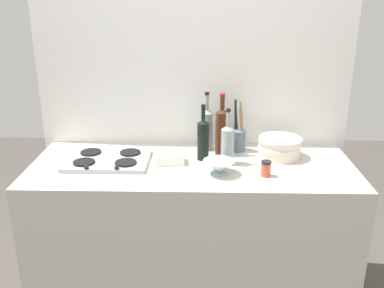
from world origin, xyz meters
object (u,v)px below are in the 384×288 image
plate_stack (280,147)px  wine_bottle_rightmost (222,130)px  mixing_bowl (219,167)px  condiment_jar_front (266,169)px  wine_bottle_mid_right (207,128)px  utensil_crock (238,138)px  wine_bottle_mid_left (227,144)px  wine_bottle_leftmost (203,138)px  butter_dish (170,159)px  stovetop_hob (108,160)px

plate_stack → wine_bottle_rightmost: size_ratio=0.68×
mixing_bowl → condiment_jar_front: bearing=-4.8°
plate_stack → condiment_jar_front: plate_stack is taller
wine_bottle_mid_right → utensil_crock: (0.19, -0.02, -0.06)m
wine_bottle_mid_right → wine_bottle_mid_left: bearing=-63.4°
wine_bottle_mid_right → condiment_jar_front: size_ratio=4.24×
wine_bottle_leftmost → wine_bottle_rightmost: bearing=36.6°
butter_dish → mixing_bowl: bearing=-28.6°
mixing_bowl → utensil_crock: bearing=70.6°
wine_bottle_leftmost → mixing_bowl: 0.24m
butter_dish → condiment_jar_front: size_ratio=1.92×
butter_dish → wine_bottle_mid_left: bearing=-0.2°
wine_bottle_mid_left → butter_dish: bearing=179.8°
wine_bottle_leftmost → condiment_jar_front: 0.41m
utensil_crock → stovetop_hob: bearing=-164.6°
mixing_bowl → condiment_jar_front: condiment_jar_front is taller
wine_bottle_leftmost → mixing_bowl: wine_bottle_leftmost is taller
wine_bottle_mid_right → wine_bottle_rightmost: bearing=-44.1°
plate_stack → wine_bottle_mid_left: bearing=-159.8°
stovetop_hob → butter_dish: 0.35m
stovetop_hob → wine_bottle_mid_right: 0.61m
wine_bottle_leftmost → mixing_bowl: bearing=-67.9°
stovetop_hob → plate_stack: size_ratio=1.82×
wine_bottle_mid_right → condiment_jar_front: bearing=-51.9°
wine_bottle_rightmost → condiment_jar_front: size_ratio=4.41×
wine_bottle_rightmost → utensil_crock: bearing=34.1°
plate_stack → utensil_crock: utensil_crock is taller
wine_bottle_rightmost → butter_dish: 0.35m
stovetop_hob → condiment_jar_front: 0.88m
wine_bottle_rightmost → wine_bottle_leftmost: bearing=-143.4°
stovetop_hob → wine_bottle_leftmost: bearing=6.0°
wine_bottle_rightmost → butter_dish: wine_bottle_rightmost is taller
plate_stack → wine_bottle_mid_right: size_ratio=0.71×
utensil_crock → condiment_jar_front: size_ratio=3.80×
plate_stack → wine_bottle_leftmost: bearing=-173.2°
wine_bottle_mid_right → condiment_jar_front: (0.31, -0.39, -0.09)m
wine_bottle_leftmost → wine_bottle_mid_right: wine_bottle_mid_right is taller
mixing_bowl → plate_stack: bearing=35.7°
utensil_crock → butter_dish: bearing=-152.0°
wine_bottle_rightmost → utensil_crock: 0.14m
plate_stack → condiment_jar_front: (-0.12, -0.28, -0.02)m
wine_bottle_mid_left → wine_bottle_rightmost: (-0.03, 0.14, 0.03)m
wine_bottle_leftmost → utensil_crock: wine_bottle_leftmost is taller
wine_bottle_leftmost → plate_stack: bearing=6.8°
wine_bottle_rightmost → butter_dish: size_ratio=2.30×
wine_bottle_leftmost → wine_bottle_mid_right: size_ratio=0.91×
plate_stack → utensil_crock: size_ratio=0.79×
wine_bottle_mid_left → utensil_crock: 0.23m
wine_bottle_mid_left → mixing_bowl: size_ratio=1.87×
wine_bottle_mid_right → mixing_bowl: size_ratio=2.10×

